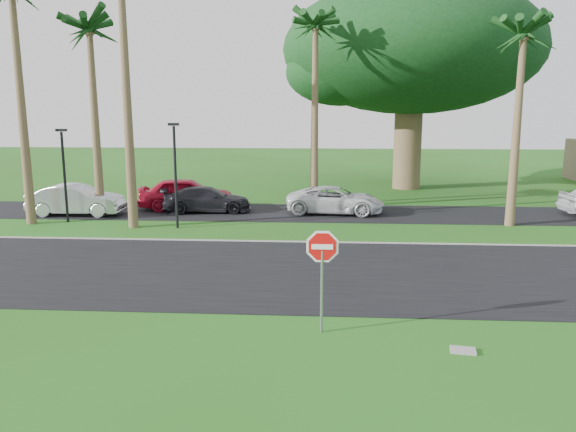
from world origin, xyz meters
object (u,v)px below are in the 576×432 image
at_px(car_dark, 207,200).
at_px(car_minivan, 335,200).
at_px(car_silver, 77,200).
at_px(car_red, 186,194).
at_px(stop_sign_near, 322,260).

relative_size(car_dark, car_minivan, 0.92).
height_order(car_silver, car_minivan, car_silver).
distance_m(car_dark, car_minivan, 6.58).
distance_m(car_red, car_dark, 1.48).
distance_m(stop_sign_near, car_silver, 18.76).
relative_size(car_silver, car_minivan, 0.95).
xyz_separation_m(stop_sign_near, car_red, (-7.24, 16.19, -0.94)).
bearing_deg(car_silver, car_minivan, -85.85).
distance_m(car_silver, car_dark, 6.42).
bearing_deg(stop_sign_near, car_red, 114.08).
bearing_deg(car_red, car_dark, -130.11).
height_order(stop_sign_near, car_dark, stop_sign_near).
distance_m(stop_sign_near, car_dark, 16.59).
bearing_deg(stop_sign_near, car_silver, 130.90).
bearing_deg(car_red, stop_sign_near, -165.35).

